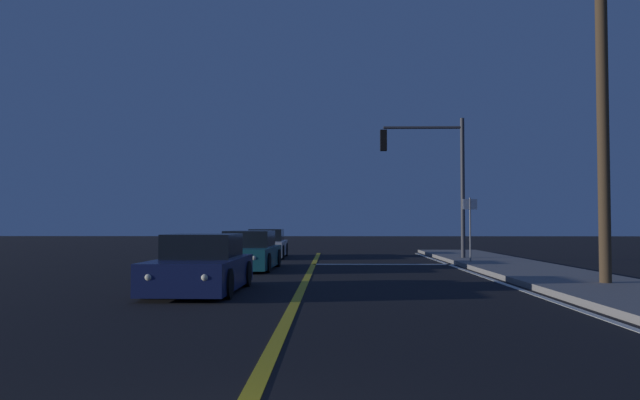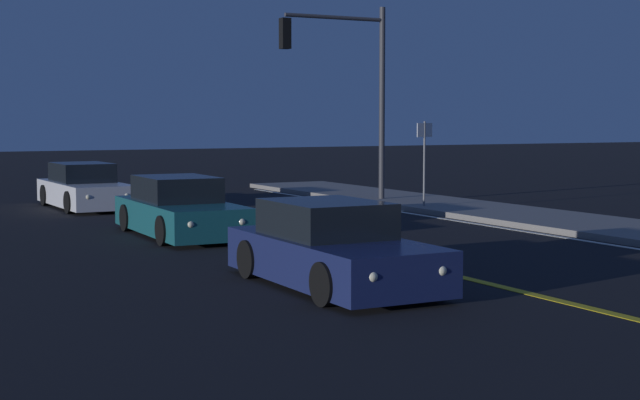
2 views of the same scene
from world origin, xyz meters
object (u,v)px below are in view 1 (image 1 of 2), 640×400
(car_side_waiting_teal, at_px, (249,253))
(traffic_signal_near_right, at_px, (434,166))
(utility_pole_right, at_px, (602,48))
(street_sign_corner, at_px, (470,220))
(car_far_approaching_navy, at_px, (201,267))
(car_following_oncoming_white, at_px, (266,245))

(car_side_waiting_teal, distance_m, traffic_signal_near_right, 9.47)
(utility_pole_right, relative_size, street_sign_corner, 4.40)
(traffic_signal_near_right, bearing_deg, street_sign_corner, 108.23)
(traffic_signal_near_right, bearing_deg, car_side_waiting_teal, 34.54)
(car_far_approaching_navy, distance_m, car_following_oncoming_white, 15.19)
(car_side_waiting_teal, relative_size, utility_pole_right, 0.42)
(car_following_oncoming_white, distance_m, car_side_waiting_teal, 7.80)
(car_side_waiting_teal, bearing_deg, car_far_approaching_navy, 90.64)
(car_following_oncoming_white, relative_size, utility_pole_right, 0.42)
(car_side_waiting_teal, bearing_deg, street_sign_corner, -163.33)
(car_far_approaching_navy, distance_m, utility_pole_right, 11.12)
(utility_pole_right, xyz_separation_m, street_sign_corner, (-1.40, 8.70, -4.18))
(car_side_waiting_teal, distance_m, utility_pole_right, 12.75)
(utility_pole_right, bearing_deg, car_side_waiting_teal, 145.84)
(utility_pole_right, bearing_deg, street_sign_corner, 99.14)
(car_far_approaching_navy, relative_size, car_side_waiting_teal, 0.93)
(traffic_signal_near_right, height_order, street_sign_corner, traffic_signal_near_right)
(car_far_approaching_navy, distance_m, street_sign_corner, 12.74)
(street_sign_corner, bearing_deg, car_far_approaching_navy, -130.92)
(car_side_waiting_teal, bearing_deg, utility_pole_right, 147.47)
(car_far_approaching_navy, height_order, traffic_signal_near_right, traffic_signal_near_right)
(car_following_oncoming_white, bearing_deg, utility_pole_right, 123.41)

